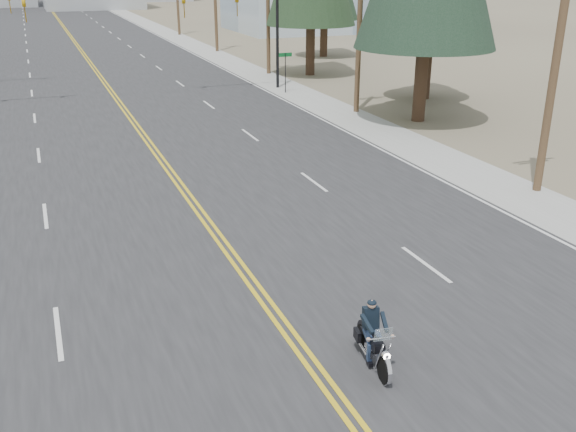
% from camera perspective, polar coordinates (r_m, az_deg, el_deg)
% --- Properties ---
extents(ground_plane, '(400.00, 400.00, 0.00)m').
position_cam_1_polar(ground_plane, '(13.64, 3.28, -14.59)').
color(ground_plane, '#776D56').
rests_on(ground_plane, ground).
extents(road, '(20.00, 200.00, 0.01)m').
position_cam_1_polar(road, '(80.51, -18.62, 14.70)').
color(road, '#303033').
rests_on(road, ground).
extents(sidewalk_right, '(3.00, 200.00, 0.01)m').
position_cam_1_polar(sidewalk_right, '(81.99, -10.33, 15.54)').
color(sidewalk_right, '#A5A5A0').
rests_on(sidewalk_right, ground).
extents(traffic_mast_right, '(7.10, 0.26, 7.00)m').
position_cam_1_polar(traffic_mast_right, '(44.26, -3.53, 17.44)').
color(traffic_mast_right, black).
rests_on(traffic_mast_right, ground).
extents(street_sign, '(0.90, 0.06, 2.62)m').
position_cam_1_polar(street_sign, '(43.33, -0.23, 13.23)').
color(street_sign, black).
rests_on(street_sign, ground).
extents(utility_pole_a, '(2.20, 0.30, 11.00)m').
position_cam_1_polar(utility_pole_a, '(25.00, 23.02, 14.59)').
color(utility_pole_a, brown).
rests_on(utility_pole_a, ground).
extents(utility_pole_b, '(2.20, 0.30, 11.50)m').
position_cam_1_polar(utility_pole_b, '(37.26, 6.44, 18.22)').
color(utility_pole_b, brown).
rests_on(utility_pole_b, ground).
extents(motorcyclist, '(1.06, 1.93, 1.43)m').
position_cam_1_polar(motorcyclist, '(13.89, 7.68, -10.48)').
color(motorcyclist, black).
rests_on(motorcyclist, ground).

